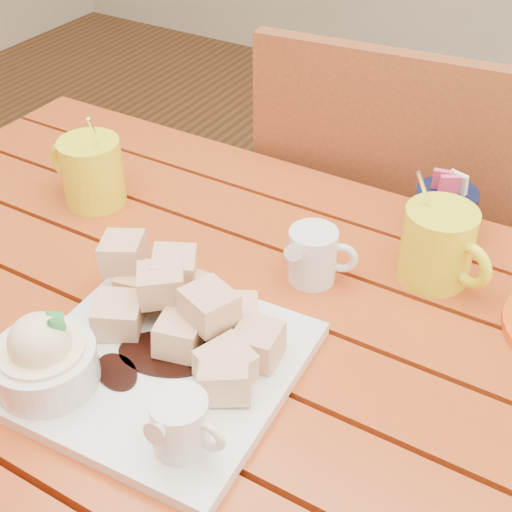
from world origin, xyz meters
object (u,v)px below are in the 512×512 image
Objects in this scene: dessert_plate at (139,349)px; chair_far at (385,238)px; coffee_mug_left at (91,170)px; coffee_mug_right at (439,245)px; table at (202,374)px.

chair_far is (0.04, 0.68, -0.25)m from dessert_plate.
chair_far is at bearing 54.66° from coffee_mug_left.
coffee_mug_right is (0.23, 0.34, 0.02)m from dessert_plate.
chair_far is at bearing 141.01° from coffee_mug_right.
dessert_plate is 1.95× the size of coffee_mug_right.
chair_far reaches higher than coffee_mug_left.
chair_far is (0.04, 0.57, -0.11)m from table.
table is 0.18m from dessert_plate.
coffee_mug_right reaches higher than table.
table is at bearing 90.18° from dessert_plate.
chair_far is at bearing 85.86° from table.
coffee_mug_right reaches higher than dessert_plate.
coffee_mug_right is (0.23, 0.22, 0.16)m from table.
table is 7.71× the size of coffee_mug_left.
coffee_mug_right is 0.17× the size of chair_far.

